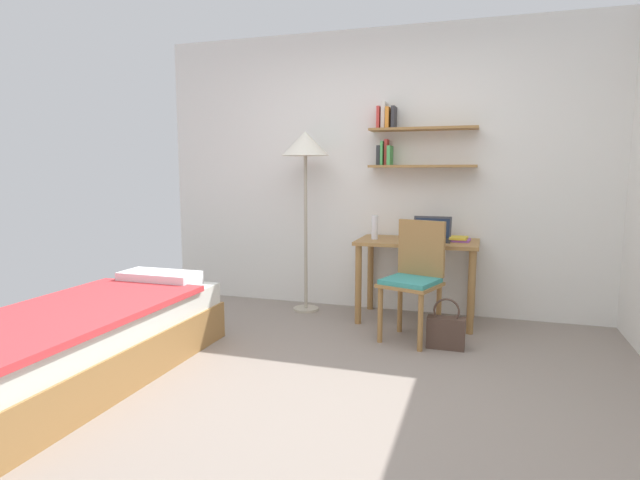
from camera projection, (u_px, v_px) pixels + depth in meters
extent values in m
plane|color=gray|center=(318.00, 394.00, 3.04)|extent=(5.28, 5.28, 0.00)
cube|color=white|center=(385.00, 172.00, 4.78)|extent=(4.40, 0.05, 2.60)
cube|color=#9E703D|center=(422.00, 166.00, 4.54)|extent=(0.94, 0.22, 0.02)
cube|color=#333338|center=(379.00, 155.00, 4.67)|extent=(0.03, 0.13, 0.18)
cube|color=#4CA856|center=(383.00, 153.00, 4.64)|extent=(0.02, 0.17, 0.21)
cube|color=#D13D38|center=(387.00, 152.00, 4.65)|extent=(0.02, 0.13, 0.23)
cube|color=#4CA856|center=(390.00, 155.00, 4.62)|extent=(0.03, 0.18, 0.17)
cube|color=#9E703D|center=(423.00, 129.00, 4.49)|extent=(0.94, 0.22, 0.02)
cube|color=#D13D38|center=(379.00, 118.00, 4.62)|extent=(0.03, 0.15, 0.20)
cube|color=silver|center=(383.00, 115.00, 4.61)|extent=(0.04, 0.14, 0.24)
cube|color=orange|center=(388.00, 118.00, 4.59)|extent=(0.03, 0.17, 0.18)
cube|color=#333338|center=(394.00, 118.00, 4.58)|extent=(0.03, 0.16, 0.19)
cube|color=#9E703D|center=(86.00, 357.00, 3.25)|extent=(0.86, 2.06, 0.28)
cube|color=silver|center=(84.00, 324.00, 3.22)|extent=(0.82, 2.00, 0.16)
cube|color=#DB383D|center=(68.00, 313.00, 3.09)|extent=(0.87, 1.69, 0.04)
cube|color=white|center=(160.00, 278.00, 3.96)|extent=(0.60, 0.28, 0.10)
cube|color=#9E703D|center=(418.00, 242.00, 4.44)|extent=(1.03, 0.59, 0.03)
cylinder|color=#9E703D|center=(358.00, 285.00, 4.40)|extent=(0.06, 0.06, 0.69)
cylinder|color=#9E703D|center=(471.00, 292.00, 4.12)|extent=(0.06, 0.06, 0.69)
cylinder|color=#9E703D|center=(370.00, 274.00, 4.86)|extent=(0.06, 0.06, 0.69)
cylinder|color=#9E703D|center=(473.00, 280.00, 4.58)|extent=(0.06, 0.06, 0.69)
cube|color=#9E703D|center=(410.00, 285.00, 3.93)|extent=(0.51, 0.50, 0.03)
cube|color=teal|center=(410.00, 281.00, 3.93)|extent=(0.47, 0.46, 0.04)
cube|color=#9E703D|center=(421.00, 248.00, 4.04)|extent=(0.38, 0.16, 0.44)
cylinder|color=#9E703D|center=(380.00, 315.00, 3.93)|extent=(0.04, 0.04, 0.43)
cylinder|color=#9E703D|center=(420.00, 323.00, 3.73)|extent=(0.04, 0.04, 0.43)
cylinder|color=#9E703D|center=(400.00, 306.00, 4.19)|extent=(0.04, 0.04, 0.43)
cylinder|color=#9E703D|center=(439.00, 313.00, 3.99)|extent=(0.04, 0.04, 0.43)
cylinder|color=#B2A893|center=(306.00, 309.00, 4.87)|extent=(0.24, 0.24, 0.02)
cylinder|color=#B2A893|center=(306.00, 233.00, 4.77)|extent=(0.03, 0.03, 1.43)
cone|color=silver|center=(305.00, 144.00, 4.66)|extent=(0.44, 0.44, 0.22)
cube|color=#2D2D33|center=(431.00, 241.00, 4.38)|extent=(0.33, 0.21, 0.01)
cube|color=#2D2D33|center=(432.00, 228.00, 4.44)|extent=(0.32, 0.07, 0.20)
cube|color=black|center=(432.00, 228.00, 4.44)|extent=(0.29, 0.06, 0.16)
cylinder|color=silver|center=(375.00, 227.00, 4.50)|extent=(0.06, 0.06, 0.21)
cube|color=purple|center=(461.00, 240.00, 4.39)|extent=(0.17, 0.20, 0.02)
cube|color=gold|center=(459.00, 238.00, 4.38)|extent=(0.15, 0.19, 0.02)
cube|color=#4C382D|center=(446.00, 333.00, 3.81)|extent=(0.28, 0.12, 0.23)
torus|color=#4C382D|center=(447.00, 311.00, 3.79)|extent=(0.19, 0.02, 0.19)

